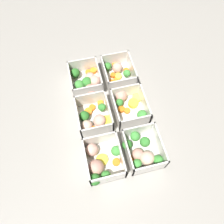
{
  "coord_description": "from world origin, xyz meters",
  "views": [
    {
      "loc": [
        -0.36,
        0.09,
        0.72
      ],
      "look_at": [
        0.0,
        0.0,
        0.02
      ],
      "focal_mm": 35.0,
      "sensor_mm": 36.0,
      "label": 1
    }
  ],
  "objects_px": {
    "container_near_center": "(130,106)",
    "container_near_right": "(118,73)",
    "container_far_center": "(94,117)",
    "container_far_left": "(101,162)",
    "container_far_right": "(87,81)",
    "container_near_left": "(142,151)"
  },
  "relations": [
    {
      "from": "container_near_center",
      "to": "container_near_right",
      "type": "relative_size",
      "value": 1.0
    },
    {
      "from": "container_near_right",
      "to": "container_far_left",
      "type": "bearing_deg",
      "value": 157.06
    },
    {
      "from": "container_far_center",
      "to": "container_far_right",
      "type": "distance_m",
      "value": 0.16
    },
    {
      "from": "container_near_left",
      "to": "container_far_right",
      "type": "xyz_separation_m",
      "value": [
        0.32,
        0.13,
        0.0
      ]
    },
    {
      "from": "container_far_left",
      "to": "container_far_right",
      "type": "height_order",
      "value": "same"
    },
    {
      "from": "container_far_right",
      "to": "container_far_center",
      "type": "bearing_deg",
      "value": 178.6
    },
    {
      "from": "container_near_right",
      "to": "container_far_right",
      "type": "bearing_deg",
      "value": 96.16
    },
    {
      "from": "container_near_left",
      "to": "container_near_right",
      "type": "height_order",
      "value": "same"
    },
    {
      "from": "container_near_center",
      "to": "container_far_left",
      "type": "distance_m",
      "value": 0.23
    },
    {
      "from": "container_far_center",
      "to": "container_far_right",
      "type": "relative_size",
      "value": 0.94
    },
    {
      "from": "container_near_right",
      "to": "container_far_left",
      "type": "xyz_separation_m",
      "value": [
        -0.34,
        0.14,
        0.0
      ]
    },
    {
      "from": "container_near_left",
      "to": "container_far_center",
      "type": "bearing_deg",
      "value": 38.74
    },
    {
      "from": "container_far_left",
      "to": "container_near_left",
      "type": "bearing_deg",
      "value": -89.29
    },
    {
      "from": "container_near_right",
      "to": "container_far_right",
      "type": "xyz_separation_m",
      "value": [
        -0.01,
        0.13,
        0.0
      ]
    },
    {
      "from": "container_near_center",
      "to": "container_far_center",
      "type": "relative_size",
      "value": 1.11
    },
    {
      "from": "container_near_center",
      "to": "container_far_left",
      "type": "height_order",
      "value": "same"
    },
    {
      "from": "container_near_center",
      "to": "container_far_center",
      "type": "distance_m",
      "value": 0.14
    },
    {
      "from": "container_near_center",
      "to": "container_far_center",
      "type": "height_order",
      "value": "same"
    },
    {
      "from": "container_near_left",
      "to": "container_far_center",
      "type": "relative_size",
      "value": 0.98
    },
    {
      "from": "container_near_left",
      "to": "container_far_right",
      "type": "bearing_deg",
      "value": 21.31
    },
    {
      "from": "container_far_left",
      "to": "container_far_center",
      "type": "xyz_separation_m",
      "value": [
        0.16,
        -0.01,
        -0.0
      ]
    },
    {
      "from": "container_near_right",
      "to": "container_far_center",
      "type": "height_order",
      "value": "same"
    }
  ]
}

